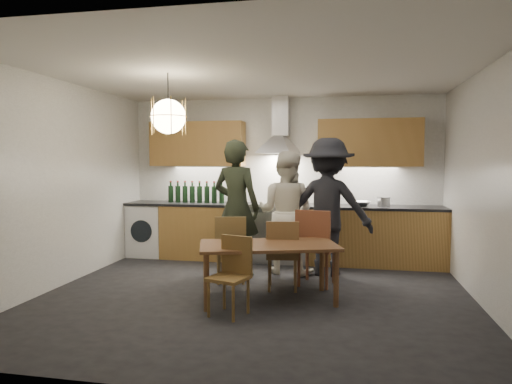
% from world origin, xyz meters
% --- Properties ---
extents(ground, '(5.00, 5.00, 0.00)m').
position_xyz_m(ground, '(0.00, 0.00, 0.00)').
color(ground, black).
rests_on(ground, ground).
extents(room_shell, '(5.02, 4.52, 2.61)m').
position_xyz_m(room_shell, '(0.00, 0.00, 1.71)').
color(room_shell, white).
rests_on(room_shell, ground).
extents(counter_run, '(5.00, 0.62, 0.90)m').
position_xyz_m(counter_run, '(0.02, 1.95, 0.45)').
color(counter_run, '#BC8D48').
rests_on(counter_run, ground).
extents(range_stove, '(0.90, 0.60, 0.92)m').
position_xyz_m(range_stove, '(0.00, 1.94, 0.44)').
color(range_stove, silver).
rests_on(range_stove, ground).
extents(wall_fixtures, '(4.30, 0.54, 1.10)m').
position_xyz_m(wall_fixtures, '(0.00, 2.07, 1.87)').
color(wall_fixtures, tan).
rests_on(wall_fixtures, ground).
extents(pendant_lamp, '(0.43, 0.43, 0.70)m').
position_xyz_m(pendant_lamp, '(-1.00, -0.10, 2.10)').
color(pendant_lamp, black).
rests_on(pendant_lamp, ground).
extents(dining_table, '(1.69, 1.18, 0.65)m').
position_xyz_m(dining_table, '(0.18, -0.10, 0.57)').
color(dining_table, brown).
rests_on(dining_table, ground).
extents(chair_back_left, '(0.48, 0.48, 0.88)m').
position_xyz_m(chair_back_left, '(-0.42, 0.52, 0.50)').
color(chair_back_left, brown).
rests_on(chair_back_left, ground).
extents(chair_back_mid, '(0.44, 0.44, 0.86)m').
position_xyz_m(chair_back_mid, '(0.29, 0.31, 0.49)').
color(chair_back_mid, brown).
rests_on(chair_back_mid, ground).
extents(chair_back_right, '(0.53, 0.53, 0.98)m').
position_xyz_m(chair_back_right, '(0.66, 0.57, 0.56)').
color(chair_back_right, brown).
rests_on(chair_back_right, ground).
extents(chair_front, '(0.46, 0.46, 0.80)m').
position_xyz_m(chair_front, '(-0.11, -0.61, 0.46)').
color(chair_front, brown).
rests_on(chair_front, ground).
extents(person_left, '(0.78, 0.61, 1.88)m').
position_xyz_m(person_left, '(-0.45, 0.97, 0.94)').
color(person_left, black).
rests_on(person_left, ground).
extents(person_mid, '(0.96, 0.82, 1.72)m').
position_xyz_m(person_mid, '(0.20, 1.22, 0.86)').
color(person_mid, beige).
rests_on(person_mid, ground).
extents(person_right, '(1.29, 0.83, 1.90)m').
position_xyz_m(person_right, '(0.79, 1.22, 0.95)').
color(person_right, black).
rests_on(person_right, ground).
extents(mixing_bowl, '(0.34, 0.34, 0.08)m').
position_xyz_m(mixing_bowl, '(1.25, 1.91, 0.94)').
color(mixing_bowl, silver).
rests_on(mixing_bowl, counter_run).
extents(stock_pot, '(0.21, 0.21, 0.13)m').
position_xyz_m(stock_pot, '(1.59, 1.95, 0.97)').
color(stock_pot, '#ADAEB1').
rests_on(stock_pot, counter_run).
extents(wine_bottles, '(0.96, 0.08, 0.35)m').
position_xyz_m(wine_bottles, '(-1.37, 1.96, 1.08)').
color(wine_bottles, black).
rests_on(wine_bottles, counter_run).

